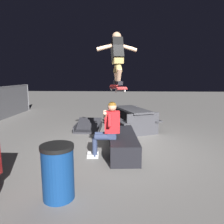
% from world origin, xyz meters
% --- Properties ---
extents(ground_plane, '(40.00, 40.00, 0.00)m').
position_xyz_m(ground_plane, '(0.00, 0.00, 0.00)').
color(ground_plane, slate).
extents(ledge_box_main, '(1.91, 0.76, 0.45)m').
position_xyz_m(ledge_box_main, '(-0.21, -0.02, 0.23)').
color(ledge_box_main, black).
rests_on(ledge_box_main, ground).
extents(person_sitting_on_ledge, '(0.60, 0.77, 1.29)m').
position_xyz_m(person_sitting_on_ledge, '(-0.47, 0.33, 0.71)').
color(person_sitting_on_ledge, '#2D3856').
rests_on(person_sitting_on_ledge, ground).
extents(skateboard, '(1.04, 0.41, 0.13)m').
position_xyz_m(skateboard, '(-0.54, 0.10, 1.60)').
color(skateboard, '#B72D2D').
extents(skater_airborne, '(0.64, 0.88, 1.12)m').
position_xyz_m(skater_airborne, '(-0.49, 0.12, 2.28)').
color(skater_airborne, black).
extents(kicker_ramp, '(1.12, 0.86, 0.43)m').
position_xyz_m(kicker_ramp, '(1.92, 1.17, 0.07)').
color(kicker_ramp, '#28282D').
rests_on(kicker_ramp, ground).
extents(picnic_table_back, '(2.08, 1.89, 0.75)m').
position_xyz_m(picnic_table_back, '(1.99, -0.35, 0.50)').
color(picnic_table_back, '#38383D').
rests_on(picnic_table_back, ground).
extents(trash_bin, '(0.50, 0.50, 0.85)m').
position_xyz_m(trash_bin, '(-2.21, 0.96, 0.43)').
color(trash_bin, navy).
rests_on(trash_bin, ground).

